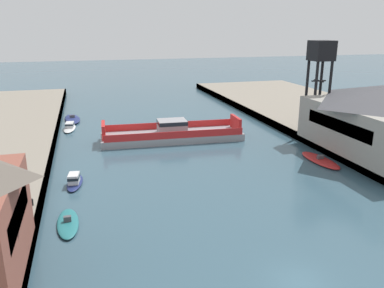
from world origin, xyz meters
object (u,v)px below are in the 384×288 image
moored_boat_far_left (72,119)px  crane_tower (321,61)px  moored_boat_near_left (320,160)px  chain_ferry (172,134)px  moored_boat_mid_right (70,127)px  moored_boat_near_right (74,181)px  moored_boat_mid_left (68,223)px

moored_boat_far_left → crane_tower: 46.45m
moored_boat_near_left → crane_tower: bearing=61.7°
chain_ferry → moored_boat_mid_right: chain_ferry is taller
moored_boat_near_right → moored_boat_mid_left: moored_boat_near_right is taller
chain_ferry → moored_boat_near_right: (-14.88, -15.12, -0.47)m
moored_boat_mid_left → moored_boat_mid_right: 36.04m
moored_boat_near_right → moored_boat_near_left: bearing=-0.8°
moored_boat_near_left → moored_boat_mid_right: bearing=140.7°
crane_tower → chain_ferry: bearing=167.9°
moored_boat_mid_left → moored_boat_mid_right: moored_boat_mid_right is taller
moored_boat_mid_left → crane_tower: size_ratio=0.43×
chain_ferry → moored_boat_mid_right: (-16.01, 11.30, -0.57)m
chain_ferry → moored_boat_far_left: size_ratio=2.63×
chain_ferry → crane_tower: crane_tower is taller
chain_ferry → moored_boat_far_left: chain_ferry is taller
chain_ferry → moored_boat_mid_right: size_ratio=3.64×
moored_boat_near_left → moored_boat_mid_left: 33.54m
moored_boat_far_left → crane_tower: bearing=-31.2°
crane_tower → moored_boat_near_left: bearing=-118.3°
crane_tower → moored_boat_far_left: bearing=148.8°
chain_ferry → moored_boat_near_right: size_ratio=4.20×
moored_boat_near_right → crane_tower: crane_tower is taller
chain_ferry → moored_boat_mid_left: chain_ferry is taller
moored_boat_near_right → moored_boat_mid_right: (-1.13, 26.43, -0.10)m
moored_boat_far_left → chain_ferry: bearing=-49.6°
chain_ferry → moored_boat_mid_left: bearing=-121.9°
chain_ferry → moored_boat_mid_left: (-15.37, -24.73, -0.81)m
moored_boat_far_left → moored_boat_mid_left: bearing=-89.6°
moored_boat_mid_right → moored_boat_far_left: bearing=87.4°
moored_boat_near_left → moored_boat_far_left: 47.08m
moored_boat_near_right → moored_boat_mid_left: size_ratio=0.89×
moored_boat_mid_left → moored_boat_near_right: bearing=87.1°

